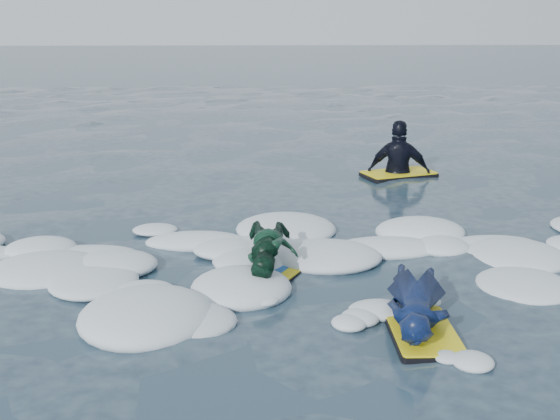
{
  "coord_description": "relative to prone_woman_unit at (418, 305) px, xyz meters",
  "views": [
    {
      "loc": [
        -0.43,
        -6.29,
        2.64
      ],
      "look_at": [
        -0.13,
        1.6,
        0.45
      ],
      "focal_mm": 45.0,
      "sensor_mm": 36.0,
      "label": 1
    }
  ],
  "objects": [
    {
      "name": "ground",
      "position": [
        -0.99,
        0.67,
        -0.2
      ],
      "size": [
        120.0,
        120.0,
        0.0
      ],
      "primitive_type": "plane",
      "color": "#1C3843",
      "rests_on": "ground"
    },
    {
      "name": "foam_band",
      "position": [
        -0.99,
        1.7,
        -0.2
      ],
      "size": [
        12.0,
        3.1,
        0.3
      ],
      "primitive_type": null,
      "color": "white",
      "rests_on": "ground"
    },
    {
      "name": "prone_woman_unit",
      "position": [
        0.0,
        0.0,
        0.0
      ],
      "size": [
        0.87,
        1.58,
        0.39
      ],
      "rotation": [
        0.0,
        0.0,
        1.56
      ],
      "color": "black",
      "rests_on": "ground"
    },
    {
      "name": "prone_child_unit",
      "position": [
        -1.25,
        1.34,
        0.05
      ],
      "size": [
        0.78,
        1.3,
        0.48
      ],
      "rotation": [
        0.0,
        0.0,
        1.08
      ],
      "color": "black",
      "rests_on": "ground"
    },
    {
      "name": "waiting_rider_unit",
      "position": [
        1.03,
        5.88,
        -0.14
      ],
      "size": [
        1.36,
        1.03,
        1.81
      ],
      "rotation": [
        0.0,
        0.0,
        0.34
      ],
      "color": "black",
      "rests_on": "ground"
    }
  ]
}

